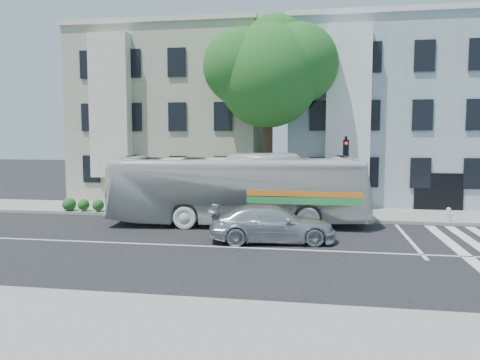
% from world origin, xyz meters
% --- Properties ---
extents(ground, '(120.00, 120.00, 0.00)m').
position_xyz_m(ground, '(0.00, 0.00, 0.00)').
color(ground, black).
rests_on(ground, ground).
extents(sidewalk_far, '(80.00, 4.00, 0.15)m').
position_xyz_m(sidewalk_far, '(0.00, 8.00, 0.07)').
color(sidewalk_far, gray).
rests_on(sidewalk_far, ground).
extents(sidewalk_near, '(80.00, 4.00, 0.15)m').
position_xyz_m(sidewalk_near, '(0.00, -8.00, 0.07)').
color(sidewalk_near, gray).
rests_on(sidewalk_near, ground).
extents(building_left, '(12.00, 10.00, 11.00)m').
position_xyz_m(building_left, '(-7.00, 15.00, 5.50)').
color(building_left, '#9B9C82').
rests_on(building_left, ground).
extents(building_right, '(12.00, 10.00, 11.00)m').
position_xyz_m(building_right, '(7.00, 15.00, 5.50)').
color(building_right, '#919FAC').
rests_on(building_right, ground).
extents(street_tree, '(7.30, 5.90, 11.10)m').
position_xyz_m(street_tree, '(0.06, 8.74, 7.83)').
color(street_tree, '#2D2116').
rests_on(street_tree, ground).
extents(bus, '(4.15, 12.49, 3.41)m').
position_xyz_m(bus, '(-1.00, 4.65, 1.71)').
color(bus, silver).
rests_on(bus, ground).
extents(sedan, '(2.77, 5.29, 1.46)m').
position_xyz_m(sedan, '(0.97, 1.23, 0.73)').
color(sedan, silver).
rests_on(sedan, ground).
extents(hedge, '(8.38, 3.25, 0.70)m').
position_xyz_m(hedge, '(-6.46, 6.30, 0.50)').
color(hedge, '#2E581C').
rests_on(hedge, sidewalk_far).
extents(traffic_signal, '(0.44, 0.53, 4.24)m').
position_xyz_m(traffic_signal, '(4.16, 7.23, 2.74)').
color(traffic_signal, black).
rests_on(traffic_signal, ground).
extents(fire_hydrant, '(0.39, 0.27, 0.69)m').
position_xyz_m(fire_hydrant, '(9.00, 6.30, 0.50)').
color(fire_hydrant, beige).
rests_on(fire_hydrant, sidewalk_far).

